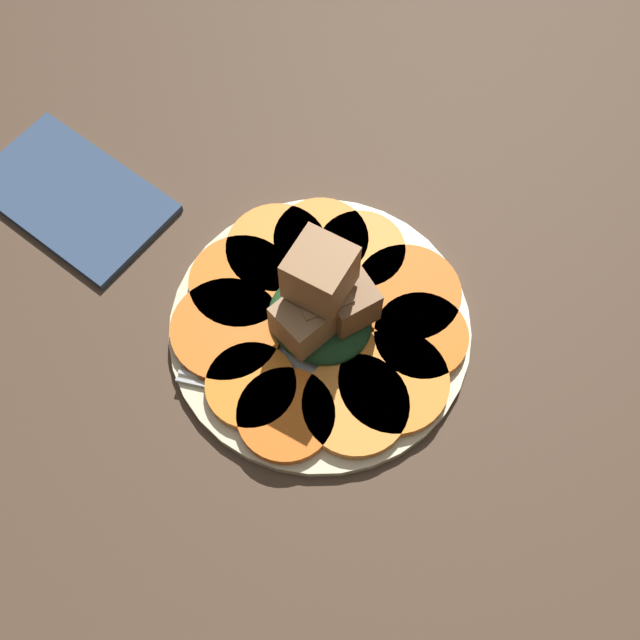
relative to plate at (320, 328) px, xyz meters
The scene contains 16 objects.
table_slab 1.52cm from the plate, ahead, with size 120.00×120.00×2.00cm, color #4C3828.
plate is the anchor object (origin of this frame).
carrot_slice_0 8.09cm from the plate, 31.06° to the right, with size 8.82×8.82×1.00cm, color orange.
carrot_slice_1 8.24cm from the plate, ahead, with size 9.24×9.24×1.00cm, color orange.
carrot_slice_2 8.74cm from the plate, 28.78° to the left, with size 8.06×8.06×1.00cm, color orange.
carrot_slice_3 8.16cm from the plate, 57.93° to the left, with size 9.38×9.38×1.00cm, color orange.
carrot_slice_4 8.07cm from the plate, 100.47° to the left, with size 7.91×7.91×1.00cm, color orange.
carrot_slice_5 8.26cm from the plate, 127.12° to the left, with size 8.55×8.55×1.00cm, color orange.
carrot_slice_6 8.31cm from the plate, 155.79° to the left, with size 9.08×9.08×1.00cm, color orange.
carrot_slice_7 8.02cm from the plate, behind, with size 9.09×9.09×1.00cm, color orange.
carrot_slice_8 8.07cm from the plate, 137.20° to the right, with size 9.57×9.57×1.00cm, color orange.
carrot_slice_9 8.20cm from the plate, 96.72° to the right, with size 7.55×7.55×1.00cm, color orange.
carrot_slice_10 8.83cm from the plate, 70.65° to the right, with size 8.04×8.04×1.00cm, color orange.
center_pile 5.50cm from the plate, 59.81° to the right, with size 9.14×8.69×11.66cm.
fork 7.08cm from the plate, 83.95° to the right, with size 16.60×8.84×0.40cm.
napkin 26.99cm from the plate, behind, with size 17.97×10.78×0.80cm.
Camera 1 is at (17.87, -23.08, 65.59)cm, focal length 45.00 mm.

